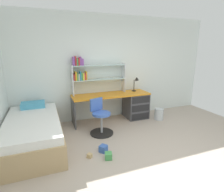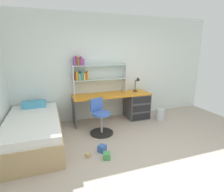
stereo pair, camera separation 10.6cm
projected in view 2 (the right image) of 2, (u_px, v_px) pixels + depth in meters
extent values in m
cube|color=#B2A393|center=(158.00, 166.00, 2.96)|extent=(5.93, 5.80, 0.02)
cube|color=silver|center=(110.00, 68.00, 4.84)|extent=(5.93, 0.06, 2.70)
cube|color=orange|center=(112.00, 95.00, 4.66)|extent=(2.00, 0.60, 0.04)
cube|color=#4C4C51|center=(137.00, 105.00, 4.98)|extent=(0.57, 0.57, 0.68)
cube|color=#4C4C51|center=(74.00, 112.00, 4.43)|extent=(0.03, 0.54, 0.68)
cube|color=black|center=(141.00, 117.00, 4.77)|extent=(0.51, 0.01, 0.17)
cube|color=black|center=(142.00, 108.00, 4.71)|extent=(0.51, 0.01, 0.17)
cube|color=black|center=(142.00, 100.00, 4.66)|extent=(0.51, 0.01, 0.17)
cube|color=silver|center=(73.00, 80.00, 4.42)|extent=(0.02, 0.22, 0.76)
cube|color=silver|center=(125.00, 78.00, 4.86)|extent=(0.02, 0.22, 0.76)
cube|color=silver|center=(100.00, 79.00, 4.64)|extent=(1.34, 0.22, 0.02)
cube|color=silver|center=(100.00, 65.00, 4.55)|extent=(1.34, 0.22, 0.02)
cube|color=red|center=(75.00, 77.00, 4.42)|extent=(0.02, 0.19, 0.16)
cube|color=gold|center=(76.00, 76.00, 4.42)|extent=(0.04, 0.18, 0.21)
cube|color=#4CA559|center=(78.00, 77.00, 4.44)|extent=(0.03, 0.14, 0.17)
cube|color=beige|center=(79.00, 77.00, 4.45)|extent=(0.03, 0.18, 0.16)
cube|color=#338CBF|center=(81.00, 76.00, 4.46)|extent=(0.02, 0.19, 0.22)
cube|color=#4CA559|center=(82.00, 76.00, 4.47)|extent=(0.04, 0.15, 0.18)
cube|color=yellow|center=(84.00, 76.00, 4.49)|extent=(0.04, 0.19, 0.17)
cube|color=red|center=(86.00, 76.00, 4.50)|extent=(0.04, 0.16, 0.17)
cube|color=gold|center=(87.00, 75.00, 4.51)|extent=(0.02, 0.18, 0.21)
cube|color=purple|center=(74.00, 61.00, 4.32)|extent=(0.04, 0.15, 0.21)
cube|color=red|center=(76.00, 61.00, 4.34)|extent=(0.02, 0.20, 0.22)
cube|color=#4CA559|center=(78.00, 62.00, 4.35)|extent=(0.03, 0.17, 0.17)
cube|color=red|center=(79.00, 62.00, 4.37)|extent=(0.03, 0.15, 0.18)
cube|color=purple|center=(81.00, 61.00, 4.38)|extent=(0.04, 0.15, 0.21)
cube|color=purple|center=(83.00, 62.00, 4.40)|extent=(0.04, 0.16, 0.16)
cylinder|color=black|center=(135.00, 91.00, 4.97)|extent=(0.12, 0.12, 0.02)
cylinder|color=black|center=(135.00, 85.00, 4.93)|extent=(0.02, 0.02, 0.30)
cone|color=black|center=(139.00, 80.00, 4.87)|extent=(0.12, 0.11, 0.13)
cylinder|color=black|center=(102.00, 133.00, 4.07)|extent=(0.52, 0.52, 0.03)
cylinder|color=#A5A8AD|center=(102.00, 124.00, 4.02)|extent=(0.05, 0.05, 0.45)
cylinder|color=#3F66BF|center=(101.00, 114.00, 3.96)|extent=(0.40, 0.40, 0.05)
cube|color=#3F66BF|center=(96.00, 104.00, 4.05)|extent=(0.31, 0.15, 0.28)
cube|color=tan|center=(34.00, 135.00, 3.55)|extent=(1.02, 2.00, 0.42)
cube|color=white|center=(32.00, 121.00, 3.48)|extent=(0.96, 1.94, 0.14)
cube|color=#4CA5CC|center=(34.00, 104.00, 4.13)|extent=(0.50, 0.32, 0.12)
cylinder|color=silver|center=(160.00, 115.00, 4.82)|extent=(0.24, 0.24, 0.30)
cube|color=tan|center=(88.00, 155.00, 3.17)|extent=(0.11, 0.11, 0.07)
cube|color=#3860B7|center=(102.00, 149.00, 3.33)|extent=(0.18, 0.18, 0.13)
cube|color=#479E51|center=(107.00, 156.00, 3.11)|extent=(0.14, 0.14, 0.12)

